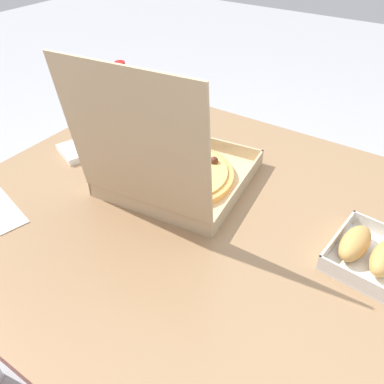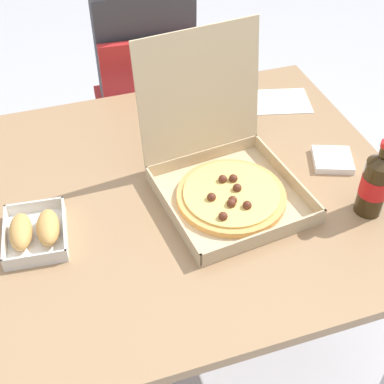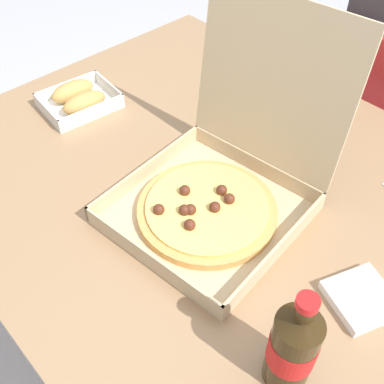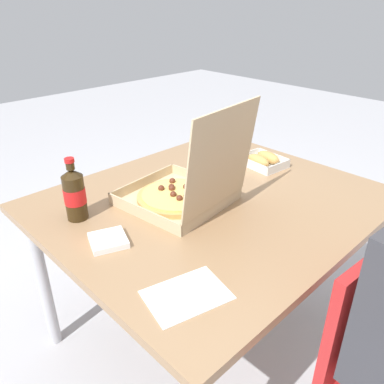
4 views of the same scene
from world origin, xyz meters
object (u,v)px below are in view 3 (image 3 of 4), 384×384
at_px(bread_side_box, 79,99).
at_px(chair, 381,127).
at_px(cola_bottle, 293,347).
at_px(pizza_box_open, 219,187).
at_px(napkin_pile, 362,298).

bearing_deg(bread_side_box, chair, 59.33).
bearing_deg(cola_bottle, pizza_box_open, 151.14).
xyz_separation_m(bread_side_box, cola_bottle, (0.84, -0.17, 0.07)).
bearing_deg(pizza_box_open, chair, 91.42).
bearing_deg(napkin_pile, bread_side_box, -177.56).
relative_size(cola_bottle, napkin_pile, 2.04).
bearing_deg(napkin_pile, chair, 114.82).
bearing_deg(napkin_pile, cola_bottle, -92.63).
distance_m(bread_side_box, napkin_pile, 0.85).
relative_size(bread_side_box, napkin_pile, 1.85).
height_order(bread_side_box, napkin_pile, bread_side_box).
relative_size(chair, napkin_pile, 7.55).
bearing_deg(chair, napkin_pile, -65.18).
distance_m(cola_bottle, napkin_pile, 0.22).
xyz_separation_m(chair, bread_side_box, (-0.49, -0.82, 0.25)).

